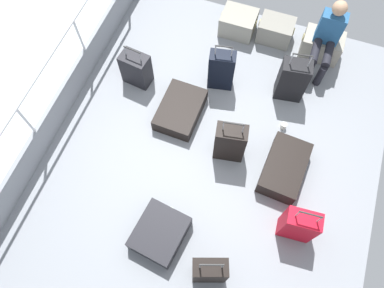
{
  "coord_description": "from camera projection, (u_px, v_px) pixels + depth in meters",
  "views": [
    {
      "loc": [
        0.42,
        -2.01,
        4.59
      ],
      "look_at": [
        -0.26,
        -0.11,
        0.25
      ],
      "focal_mm": 34.38,
      "sensor_mm": 36.0,
      "label": 1
    }
  ],
  "objects": [
    {
      "name": "passenger_seated",
      "position": [
        327.0,
        37.0,
        5.14
      ],
      "size": [
        0.34,
        0.66,
        1.08
      ],
      "color": "#26598C",
      "rests_on": "ground_plane"
    },
    {
      "name": "suitcase_8",
      "position": [
        209.0,
        271.0,
        4.04
      ],
      "size": [
        0.42,
        0.31,
        0.88
      ],
      "color": "black",
      "rests_on": "ground_plane"
    },
    {
      "name": "suitcase_1",
      "position": [
        299.0,
        225.0,
        4.28
      ],
      "size": [
        0.4,
        0.24,
        0.82
      ],
      "color": "#B70C1E",
      "rests_on": "ground_plane"
    },
    {
      "name": "suitcase_7",
      "position": [
        284.0,
        168.0,
        4.77
      ],
      "size": [
        0.55,
        0.84,
        0.27
      ],
      "color": "black",
      "rests_on": "ground_plane"
    },
    {
      "name": "suitcase_5",
      "position": [
        230.0,
        142.0,
        4.71
      ],
      "size": [
        0.43,
        0.29,
        0.86
      ],
      "color": "black",
      "rests_on": "ground_plane"
    },
    {
      "name": "suitcase_4",
      "position": [
        292.0,
        80.0,
        5.1
      ],
      "size": [
        0.43,
        0.31,
        0.9
      ],
      "color": "black",
      "rests_on": "ground_plane"
    },
    {
      "name": "railing_port",
      "position": [
        53.0,
        73.0,
        4.62
      ],
      "size": [
        0.04,
        4.2,
        1.02
      ],
      "color": "silver",
      "rests_on": "ground_plane"
    },
    {
      "name": "ground_plane",
      "position": [
        213.0,
        152.0,
        5.05
      ],
      "size": [
        4.4,
        5.2,
        0.06
      ],
      "primitive_type": "cube",
      "color": "gray"
    },
    {
      "name": "gunwale_port",
      "position": [
        66.0,
        97.0,
        5.13
      ],
      "size": [
        0.06,
        5.2,
        0.45
      ],
      "primitive_type": "cube",
      "color": "gray",
      "rests_on": "ground_plane"
    },
    {
      "name": "cargo_crate_2",
      "position": [
        321.0,
        45.0,
        5.55
      ],
      "size": [
        0.61,
        0.39,
        0.38
      ],
      "color": "#9E9989",
      "rests_on": "ground_plane"
    },
    {
      "name": "suitcase_6",
      "position": [
        221.0,
        70.0,
        5.18
      ],
      "size": [
        0.39,
        0.27,
        0.85
      ],
      "color": "black",
      "rests_on": "ground_plane"
    },
    {
      "name": "paper_cup",
      "position": [
        283.0,
        126.0,
        5.13
      ],
      "size": [
        0.08,
        0.08,
        0.1
      ],
      "primitive_type": "cylinder",
      "color": "white",
      "rests_on": "ground_plane"
    },
    {
      "name": "suitcase_3",
      "position": [
        160.0,
        233.0,
        4.43
      ],
      "size": [
        0.64,
        0.7,
        0.24
      ],
      "color": "black",
      "rests_on": "ground_plane"
    },
    {
      "name": "suitcase_2",
      "position": [
        136.0,
        69.0,
        5.28
      ],
      "size": [
        0.43,
        0.3,
        0.7
      ],
      "color": "black",
      "rests_on": "ground_plane"
    },
    {
      "name": "suitcase_0",
      "position": [
        180.0,
        110.0,
        5.17
      ],
      "size": [
        0.57,
        0.79,
        0.21
      ],
      "color": "black",
      "rests_on": "ground_plane"
    },
    {
      "name": "cargo_crate_1",
      "position": [
        276.0,
        30.0,
        5.7
      ],
      "size": [
        0.55,
        0.39,
        0.35
      ],
      "color": "gray",
      "rests_on": "ground_plane"
    },
    {
      "name": "cargo_crate_0",
      "position": [
        238.0,
        23.0,
        5.76
      ],
      "size": [
        0.56,
        0.45,
        0.35
      ],
      "color": "gray",
      "rests_on": "ground_plane"
    }
  ]
}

